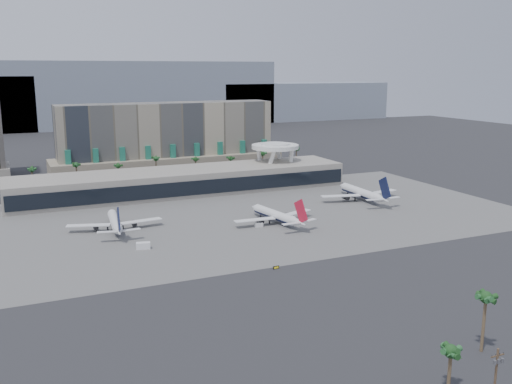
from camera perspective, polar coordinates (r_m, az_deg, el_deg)
name	(u,v)px	position (r m, az deg, el deg)	size (l,w,h in m)	color
ground	(277,256)	(194.56, 2.15, -6.39)	(900.00, 900.00, 0.00)	#232326
apron_pad	(221,218)	(243.06, -3.54, -2.59)	(260.00, 130.00, 0.06)	#5B5B59
mountain_ridge	(111,99)	(645.62, -14.31, 8.99)	(680.00, 60.00, 70.00)	gray
hotel	(168,144)	(354.87, -8.82, 4.75)	(140.00, 30.00, 42.00)	tan
terminal	(183,180)	(292.42, -7.31, 1.17)	(170.00, 32.50, 14.50)	#A59F91
saucer_structure	(275,149)	(315.79, 1.92, 4.28)	(26.00, 26.00, 21.89)	white
palm_row	(177,162)	(326.91, -7.93, 3.03)	(157.80, 2.80, 13.10)	brown
utility_pole	(496,373)	(118.83, 22.89, -16.34)	(3.20, 0.85, 12.00)	#4C3826
airliner_left	(115,222)	(229.92, -13.90, -2.94)	(37.02, 38.24, 13.20)	white
airliner_centre	(276,215)	(233.54, 2.06, -2.34)	(37.07, 38.46, 13.35)	white
airliner_right	(362,193)	(278.19, 10.56, -0.09)	(41.80, 43.02, 14.85)	white
service_vehicle_a	(143,246)	(204.99, -11.21, -5.29)	(4.87, 2.38, 2.38)	white
service_vehicle_b	(259,225)	(228.50, 0.28, -3.32)	(3.25, 1.86, 1.67)	silver
taxiway_sign	(276,267)	(182.10, 2.02, -7.55)	(2.13, 0.48, 0.96)	black
near_palm_a	(450,358)	(120.84, 18.87, -15.43)	(6.00, 6.00, 10.11)	brown
near_palm_b	(485,304)	(137.52, 21.97, -10.31)	(6.00, 6.00, 14.33)	brown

